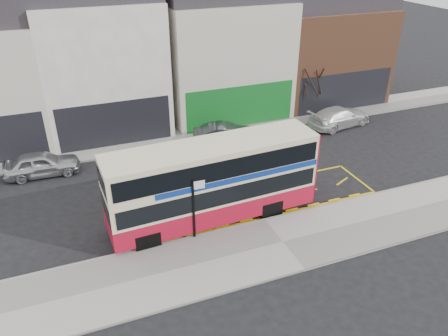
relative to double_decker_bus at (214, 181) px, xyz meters
name	(u,v)px	position (x,y,z in m)	size (l,w,h in m)	color
ground	(262,218)	(2.27, -0.86, -2.20)	(120.00, 120.00, 0.00)	black
pavement	(283,243)	(2.27, -3.16, -2.13)	(40.00, 4.00, 0.15)	#A3A09A
kerb	(265,220)	(2.27, -1.23, -2.13)	(40.00, 0.15, 0.15)	gray
far_pavement	(196,134)	(2.27, 10.14, -2.13)	(50.00, 3.00, 0.15)	#A3A09A
road_markings	(249,202)	(2.27, 0.74, -2.20)	(14.00, 3.40, 0.01)	yellow
terrace_left	(100,55)	(-3.23, 14.13, 3.12)	(8.00, 8.01, 11.80)	white
terrace_green_shop	(221,47)	(5.77, 14.13, 2.87)	(9.00, 8.01, 11.30)	beige
terrace_right	(322,44)	(14.77, 14.13, 2.37)	(9.00, 8.01, 10.30)	brown
double_decker_bus	(214,181)	(0.00, 0.00, 0.00)	(10.59, 2.90, 4.19)	beige
bus_stop_post	(195,203)	(-1.40, -1.27, -0.18)	(0.77, 0.14, 3.13)	black
car_silver	(42,164)	(-8.04, 7.92, -1.47)	(1.73, 4.31, 1.47)	#B7B7BC
car_grey	(226,134)	(3.75, 7.95, -1.48)	(1.52, 4.37, 1.44)	#474950
car_white	(339,117)	(12.76, 7.76, -1.47)	(2.05, 5.05, 1.47)	silver
street_tree_right	(312,73)	(11.65, 10.27, 1.24)	(2.34, 2.34, 5.05)	black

